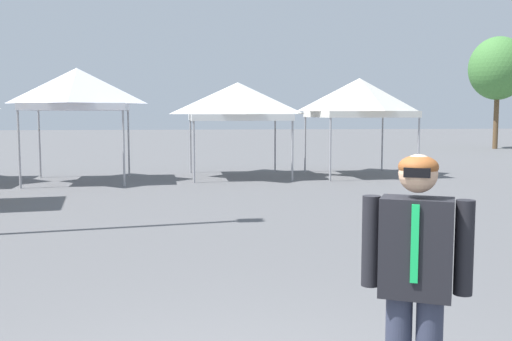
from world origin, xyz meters
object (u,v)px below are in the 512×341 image
at_px(traffic_cone_lot_center, 389,205).
at_px(tree_behind_tents_left, 498,69).
at_px(canopy_tent_right_of_center, 238,101).
at_px(canopy_tent_behind_center, 359,98).
at_px(canopy_tent_behind_left, 77,89).
at_px(person_foreground, 415,278).

bearing_deg(traffic_cone_lot_center, tree_behind_tents_left, 56.85).
relative_size(canopy_tent_right_of_center, tree_behind_tents_left, 0.50).
bearing_deg(tree_behind_tents_left, canopy_tent_behind_center, -132.17).
bearing_deg(canopy_tent_behind_center, canopy_tent_behind_left, -174.88).
bearing_deg(tree_behind_tents_left, person_foreground, -119.51).
relative_size(canopy_tent_right_of_center, canopy_tent_behind_center, 1.00).
bearing_deg(traffic_cone_lot_center, canopy_tent_right_of_center, 107.04).
height_order(canopy_tent_behind_left, person_foreground, canopy_tent_behind_left).
bearing_deg(traffic_cone_lot_center, person_foreground, -108.27).
bearing_deg(canopy_tent_behind_center, person_foreground, -105.20).
height_order(canopy_tent_behind_center, person_foreground, canopy_tent_behind_center).
height_order(canopy_tent_right_of_center, canopy_tent_behind_center, canopy_tent_behind_center).
xyz_separation_m(canopy_tent_behind_center, person_foreground, (-4.13, -15.20, -1.48)).
xyz_separation_m(tree_behind_tents_left, traffic_cone_lot_center, (-13.53, -20.72, -4.31)).
xyz_separation_m(canopy_tent_right_of_center, canopy_tent_behind_center, (3.93, -0.06, 0.12)).
height_order(tree_behind_tents_left, traffic_cone_lot_center, tree_behind_tents_left).
bearing_deg(canopy_tent_behind_center, canopy_tent_right_of_center, 179.15).
height_order(canopy_tent_behind_left, canopy_tent_right_of_center, canopy_tent_behind_left).
height_order(canopy_tent_right_of_center, tree_behind_tents_left, tree_behind_tents_left).
height_order(canopy_tent_right_of_center, person_foreground, canopy_tent_right_of_center).
distance_m(canopy_tent_behind_center, traffic_cone_lot_center, 8.04).
distance_m(canopy_tent_right_of_center, person_foreground, 15.32).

